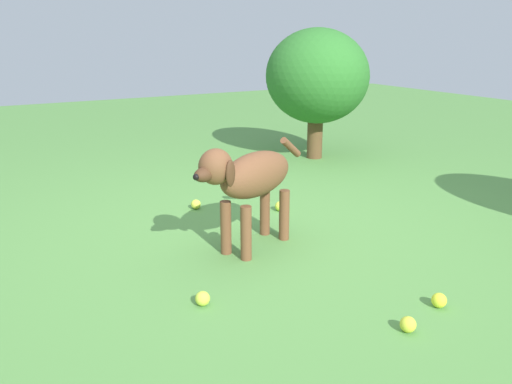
{
  "coord_description": "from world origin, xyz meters",
  "views": [
    {
      "loc": [
        2.49,
        -1.5,
        1.16
      ],
      "look_at": [
        0.08,
        -0.13,
        0.32
      ],
      "focal_mm": 37.22,
      "sensor_mm": 36.0,
      "label": 1
    }
  ],
  "objects_px": {
    "tennis_ball_1": "(408,324)",
    "tennis_ball_3": "(280,206)",
    "tennis_ball_2": "(439,300)",
    "dog": "(250,178)",
    "tennis_ball_4": "(196,204)",
    "tennis_ball_0": "(203,298)"
  },
  "relations": [
    {
      "from": "tennis_ball_1",
      "to": "tennis_ball_2",
      "type": "relative_size",
      "value": 1.0
    },
    {
      "from": "tennis_ball_1",
      "to": "tennis_ball_0",
      "type": "bearing_deg",
      "value": -133.97
    },
    {
      "from": "tennis_ball_0",
      "to": "tennis_ball_1",
      "type": "relative_size",
      "value": 1.0
    },
    {
      "from": "tennis_ball_3",
      "to": "tennis_ball_4",
      "type": "relative_size",
      "value": 1.0
    },
    {
      "from": "dog",
      "to": "tennis_ball_0",
      "type": "bearing_deg",
      "value": 19.09
    },
    {
      "from": "dog",
      "to": "tennis_ball_3",
      "type": "relative_size",
      "value": 12.88
    },
    {
      "from": "tennis_ball_2",
      "to": "tennis_ball_4",
      "type": "distance_m",
      "value": 1.81
    },
    {
      "from": "tennis_ball_0",
      "to": "tennis_ball_2",
      "type": "xyz_separation_m",
      "value": [
        0.53,
        0.89,
        0.0
      ]
    },
    {
      "from": "dog",
      "to": "tennis_ball_3",
      "type": "height_order",
      "value": "dog"
    },
    {
      "from": "tennis_ball_0",
      "to": "tennis_ball_3",
      "type": "bearing_deg",
      "value": 133.21
    },
    {
      "from": "dog",
      "to": "tennis_ball_1",
      "type": "xyz_separation_m",
      "value": [
        1.06,
        0.14,
        -0.37
      ]
    },
    {
      "from": "tennis_ball_3",
      "to": "tennis_ball_4",
      "type": "xyz_separation_m",
      "value": [
        -0.32,
        -0.47,
        0.0
      ]
    },
    {
      "from": "dog",
      "to": "tennis_ball_1",
      "type": "bearing_deg",
      "value": 73.88
    },
    {
      "from": "tennis_ball_0",
      "to": "dog",
      "type": "bearing_deg",
      "value": 132.6
    },
    {
      "from": "tennis_ball_2",
      "to": "dog",
      "type": "bearing_deg",
      "value": -157.73
    },
    {
      "from": "tennis_ball_1",
      "to": "tennis_ball_3",
      "type": "bearing_deg",
      "value": 167.03
    },
    {
      "from": "tennis_ball_1",
      "to": "tennis_ball_4",
      "type": "height_order",
      "value": "same"
    },
    {
      "from": "dog",
      "to": "tennis_ball_1",
      "type": "distance_m",
      "value": 1.13
    },
    {
      "from": "tennis_ball_1",
      "to": "tennis_ball_4",
      "type": "distance_m",
      "value": 1.85
    },
    {
      "from": "dog",
      "to": "tennis_ball_4",
      "type": "distance_m",
      "value": 0.87
    },
    {
      "from": "tennis_ball_1",
      "to": "tennis_ball_2",
      "type": "xyz_separation_m",
      "value": [
        -0.08,
        0.26,
        0.0
      ]
    },
    {
      "from": "tennis_ball_4",
      "to": "dog",
      "type": "bearing_deg",
      "value": -1.07
    }
  ]
}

